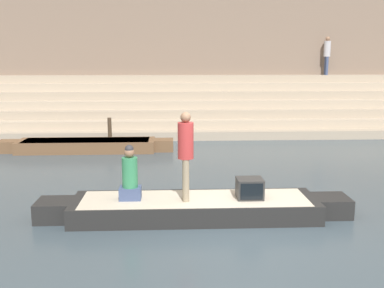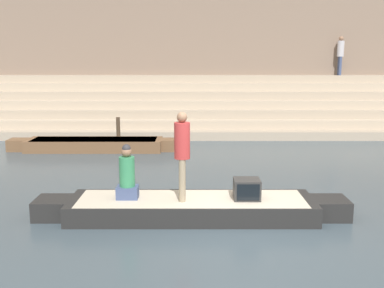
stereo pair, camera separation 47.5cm
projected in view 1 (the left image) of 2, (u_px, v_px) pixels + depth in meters
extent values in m
plane|color=#3D4C56|center=(242.00, 228.00, 8.61)|extent=(120.00, 120.00, 0.00)
cube|color=tan|center=(201.00, 128.00, 19.76)|extent=(36.00, 4.42, 0.34)
cube|color=#B2A28D|center=(201.00, 119.00, 20.00)|extent=(36.00, 3.79, 0.34)
cube|color=tan|center=(201.00, 111.00, 20.25)|extent=(36.00, 3.15, 0.34)
cube|color=#B2A28D|center=(200.00, 102.00, 20.49)|extent=(36.00, 2.52, 0.34)
cube|color=tan|center=(200.00, 94.00, 20.74)|extent=(36.00, 1.89, 0.34)
cube|color=#B2A28D|center=(199.00, 87.00, 20.98)|extent=(36.00, 1.26, 0.34)
cube|color=tan|center=(199.00, 79.00, 21.23)|extent=(36.00, 0.63, 0.34)
cube|color=#7F6B5B|center=(198.00, 53.00, 21.89)|extent=(34.20, 1.20, 6.89)
cube|color=#4C4037|center=(198.00, 118.00, 21.88)|extent=(34.20, 0.12, 0.60)
cube|color=black|center=(195.00, 208.00, 9.17)|extent=(4.97, 1.32, 0.40)
cube|color=beige|center=(195.00, 200.00, 9.13)|extent=(4.58, 1.22, 0.05)
cube|color=black|center=(331.00, 206.00, 9.30)|extent=(0.70, 0.73, 0.40)
cube|color=black|center=(54.00, 210.00, 9.04)|extent=(0.70, 0.73, 0.40)
cylinder|color=olive|center=(159.00, 193.00, 9.86)|extent=(2.31, 0.04, 0.04)
cylinder|color=gray|center=(186.00, 178.00, 9.03)|extent=(0.13, 0.13, 0.86)
cylinder|color=gray|center=(186.00, 181.00, 8.86)|extent=(0.13, 0.13, 0.86)
cylinder|color=#B23333|center=(186.00, 141.00, 8.79)|extent=(0.31, 0.31, 0.72)
sphere|color=#8C664C|center=(186.00, 117.00, 8.71)|extent=(0.20, 0.20, 0.20)
cube|color=#3D4C75|center=(130.00, 193.00, 9.08)|extent=(0.44, 0.34, 0.25)
cylinder|color=#338456|center=(130.00, 172.00, 9.00)|extent=(0.31, 0.31, 0.61)
sphere|color=#8C664C|center=(129.00, 153.00, 8.92)|extent=(0.20, 0.20, 0.20)
sphere|color=#333338|center=(129.00, 149.00, 8.91)|extent=(0.17, 0.17, 0.17)
cube|color=#2D2D2D|center=(250.00, 188.00, 9.13)|extent=(0.53, 0.47, 0.41)
cube|color=black|center=(252.00, 192.00, 8.90)|extent=(0.45, 0.02, 0.33)
cube|color=brown|center=(87.00, 146.00, 15.61)|extent=(4.71, 1.17, 0.41)
cube|color=tan|center=(86.00, 141.00, 15.58)|extent=(4.33, 1.07, 0.05)
cube|color=brown|center=(164.00, 145.00, 15.73)|extent=(0.66, 0.64, 0.41)
cube|color=brown|center=(8.00, 146.00, 15.49)|extent=(0.66, 0.64, 0.41)
cylinder|color=#473828|center=(110.00, 132.00, 16.52)|extent=(0.14, 0.14, 1.05)
cylinder|color=#3D4C75|center=(326.00, 66.00, 21.48)|extent=(0.13, 0.13, 0.87)
cylinder|color=#3D4C75|center=(327.00, 66.00, 21.31)|extent=(0.13, 0.13, 0.87)
cylinder|color=#B2B2BC|center=(327.00, 49.00, 21.24)|extent=(0.32, 0.32, 0.72)
sphere|color=#8C664C|center=(328.00, 39.00, 21.15)|extent=(0.21, 0.21, 0.21)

